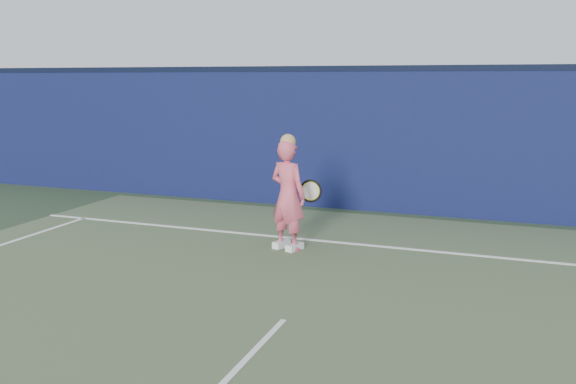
% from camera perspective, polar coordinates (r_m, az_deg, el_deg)
% --- Properties ---
extents(ground, '(80.00, 80.00, 0.00)m').
position_cam_1_polar(ground, '(5.36, -4.29, -15.79)').
color(ground, '#2C4128').
rests_on(ground, ground).
extents(backstop_wall, '(24.00, 0.40, 2.50)m').
position_cam_1_polar(backstop_wall, '(11.11, 9.65, 4.61)').
color(backstop_wall, '#0D183B').
rests_on(backstop_wall, ground).
extents(wall_cap, '(24.00, 0.42, 0.10)m').
position_cam_1_polar(wall_cap, '(11.05, 9.87, 11.33)').
color(wall_cap, black).
rests_on(wall_cap, backstop_wall).
extents(player, '(0.66, 0.54, 1.63)m').
position_cam_1_polar(player, '(8.47, -0.00, -0.26)').
color(player, '#D95469').
rests_on(player, ground).
extents(racket, '(0.62, 0.18, 0.34)m').
position_cam_1_polar(racket, '(8.82, 1.95, 0.06)').
color(racket, black).
rests_on(racket, ground).
extents(court_lines, '(11.00, 12.04, 0.01)m').
position_cam_1_polar(court_lines, '(5.09, -5.89, -17.18)').
color(court_lines, white).
rests_on(court_lines, court_surface).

